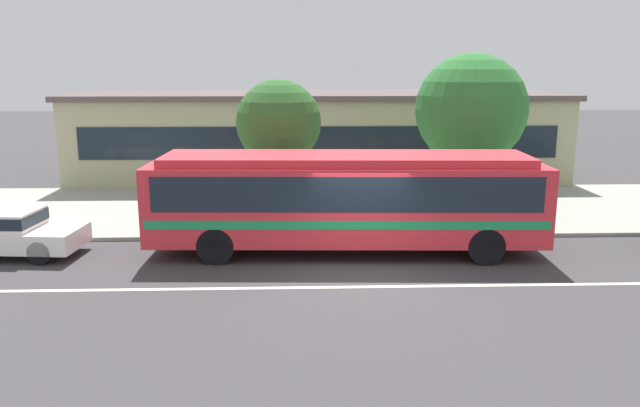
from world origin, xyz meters
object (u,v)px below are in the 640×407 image
Objects in this scene: transit_bus at (346,196)px; pedestrian_waiting_near_sign at (325,199)px; bus_stop_sign at (492,182)px; street_tree_near_stop at (279,123)px; street_tree_mid_block at (471,110)px; pedestrian_walking_along_curb at (421,198)px.

transit_bus is 6.83× the size of pedestrian_waiting_near_sign.
street_tree_near_stop is at bearing 165.65° from bus_stop_sign.
street_tree_near_stop is 0.84× the size of street_tree_mid_block.
street_tree_mid_block is (0.04, 2.93, 2.02)m from bus_stop_sign.
transit_bus is 5.06m from bus_stop_sign.
street_tree_near_stop reaches higher than transit_bus.
pedestrian_waiting_near_sign is 0.35× the size of street_tree_near_stop.
pedestrian_walking_along_curb is at bearing 42.22° from transit_bus.
transit_bus reaches higher than pedestrian_walking_along_curb.
street_tree_mid_block reaches higher than pedestrian_walking_along_curb.
bus_stop_sign is (5.19, -0.48, 0.60)m from pedestrian_waiting_near_sign.
pedestrian_waiting_near_sign is 2.98m from street_tree_near_stop.
bus_stop_sign is (4.69, 1.88, 0.03)m from transit_bus.
street_tree_near_stop is at bearing 164.85° from pedestrian_walking_along_curb.
transit_bus is at bearing -78.11° from pedestrian_waiting_near_sign.
pedestrian_waiting_near_sign is at bearing 179.77° from pedestrian_walking_along_curb.
pedestrian_waiting_near_sign is at bearing 174.68° from bus_stop_sign.
pedestrian_walking_along_curb is (3.09, -0.01, 0.01)m from pedestrian_waiting_near_sign.
street_tree_mid_block is at bearing 89.18° from bus_stop_sign.
bus_stop_sign is 7.08m from street_tree_near_stop.
transit_bus is at bearing -158.19° from bus_stop_sign.
bus_stop_sign is at bearing -5.32° from pedestrian_waiting_near_sign.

